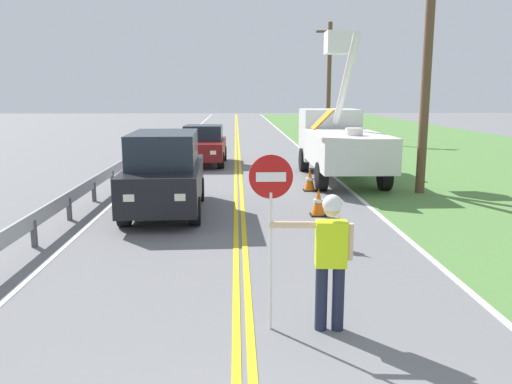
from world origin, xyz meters
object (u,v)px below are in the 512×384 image
object	(u,v)px
oncoming_sedan_second	(203,145)
utility_bucket_truck	(338,140)
flagger_worker	(330,254)
utility_pole_mid	(329,79)
utility_pole_near	(428,53)
traffic_cone_mid	(318,203)
oncoming_suv_nearest	(165,172)
traffic_cone_lead	(339,233)
stop_sign_paddle	(271,203)
traffic_cone_tail	(310,180)

from	to	relation	value
oncoming_sedan_second	utility_bucket_truck	bearing A→B (deg)	-37.21
flagger_worker	utility_pole_mid	world-z (taller)	utility_pole_mid
utility_pole_near	traffic_cone_mid	xyz separation A→B (m)	(-3.68, -2.96, -3.92)
oncoming_suv_nearest	traffic_cone_lead	distance (m)	5.26
utility_bucket_truck	traffic_cone_mid	distance (m)	6.32
utility_bucket_truck	traffic_cone_lead	bearing A→B (deg)	-100.86
stop_sign_paddle	traffic_cone_mid	world-z (taller)	stop_sign_paddle
utility_pole_near	traffic_cone_lead	distance (m)	8.00
flagger_worker	utility_bucket_truck	xyz separation A→B (m)	(2.55, 12.53, 0.36)
traffic_cone_tail	oncoming_sedan_second	bearing A→B (deg)	120.28
oncoming_sedan_second	utility_pole_mid	world-z (taller)	utility_pole_mid
oncoming_suv_nearest	oncoming_sedan_second	distance (m)	9.42
utility_pole_mid	traffic_cone_tail	xyz separation A→B (m)	(-3.75, -18.18, -3.63)
stop_sign_paddle	traffic_cone_mid	size ratio (longest dim) A/B	3.33
stop_sign_paddle	traffic_cone_mid	xyz separation A→B (m)	(1.66, 6.47, -1.37)
utility_bucket_truck	stop_sign_paddle	bearing A→B (deg)	-104.89
flagger_worker	oncoming_suv_nearest	world-z (taller)	oncoming_suv_nearest
utility_bucket_truck	oncoming_sedan_second	xyz separation A→B (m)	(-5.18, 3.93, -0.58)
utility_bucket_truck	utility_pole_mid	size ratio (longest dim) A/B	0.90
utility_pole_mid	traffic_cone_tail	bearing A→B (deg)	-101.67
utility_bucket_truck	traffic_cone_tail	world-z (taller)	utility_bucket_truck
flagger_worker	utility_bucket_truck	distance (m)	12.79
oncoming_sedan_second	utility_pole_mid	xyz separation A→B (m)	(7.54, 11.70, 3.13)
traffic_cone_lead	traffic_cone_tail	distance (m)	6.40
utility_bucket_truck	traffic_cone_mid	world-z (taller)	utility_bucket_truck
traffic_cone_mid	flagger_worker	bearing A→B (deg)	-97.77
traffic_cone_tail	utility_pole_mid	bearing A→B (deg)	78.33
traffic_cone_mid	traffic_cone_tail	world-z (taller)	same
traffic_cone_lead	traffic_cone_tail	size ratio (longest dim) A/B	1.00
stop_sign_paddle	flagger_worker	bearing A→B (deg)	-3.93
utility_bucket_truck	traffic_cone_mid	xyz separation A→B (m)	(-1.66, -6.00, -1.07)
oncoming_sedan_second	traffic_cone_lead	bearing A→B (deg)	-74.93
utility_bucket_truck	utility_pole_near	size ratio (longest dim) A/B	0.84
traffic_cone_lead	oncoming_sedan_second	bearing A→B (deg)	105.07
oncoming_sedan_second	traffic_cone_tail	world-z (taller)	oncoming_sedan_second
oncoming_suv_nearest	traffic_cone_mid	size ratio (longest dim) A/B	6.65
flagger_worker	traffic_cone_tail	size ratio (longest dim) A/B	2.61
oncoming_suv_nearest	utility_pole_mid	bearing A→B (deg)	69.32
utility_pole_near	utility_bucket_truck	bearing A→B (deg)	123.53
oncoming_suv_nearest	flagger_worker	bearing A→B (deg)	-66.57
flagger_worker	utility_pole_mid	size ratio (longest dim) A/B	0.24
oncoming_sedan_second	traffic_cone_mid	world-z (taller)	oncoming_sedan_second
stop_sign_paddle	utility_pole_near	world-z (taller)	utility_pole_near
oncoming_suv_nearest	traffic_cone_tail	world-z (taller)	oncoming_suv_nearest
oncoming_suv_nearest	traffic_cone_lead	world-z (taller)	oncoming_suv_nearest
stop_sign_paddle	traffic_cone_lead	bearing A→B (deg)	65.62
utility_bucket_truck	oncoming_suv_nearest	size ratio (longest dim) A/B	1.46
stop_sign_paddle	traffic_cone_lead	xyz separation A→B (m)	(1.60, 3.54, -1.37)
flagger_worker	traffic_cone_tail	world-z (taller)	flagger_worker
oncoming_sedan_second	utility_pole_near	distance (m)	10.59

